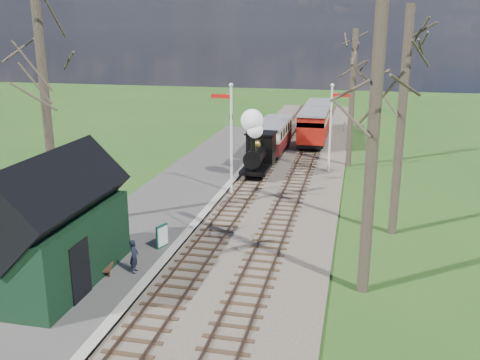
{
  "coord_description": "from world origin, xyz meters",
  "views": [
    {
      "loc": [
        6.0,
        -11.78,
        9.04
      ],
      "look_at": [
        0.32,
        13.59,
        1.6
      ],
      "focal_mm": 40.0,
      "sensor_mm": 36.0,
      "label": 1
    }
  ],
  "objects_px": {
    "coach": "(273,136)",
    "red_carriage_a": "(313,127)",
    "station_shed": "(53,227)",
    "locomotive": "(258,146)",
    "semaphore_far": "(332,121)",
    "red_carriage_b": "(319,116)",
    "sign_board": "(162,236)",
    "bench": "(104,259)",
    "person": "(134,256)",
    "semaphore_near": "(230,131)"
  },
  "relations": [
    {
      "from": "red_carriage_b",
      "to": "sign_board",
      "type": "bearing_deg",
      "value": -98.89
    },
    {
      "from": "sign_board",
      "to": "person",
      "type": "height_order",
      "value": "person"
    },
    {
      "from": "semaphore_near",
      "to": "semaphore_far",
      "type": "distance_m",
      "value": 7.91
    },
    {
      "from": "red_carriage_a",
      "to": "sign_board",
      "type": "distance_m",
      "value": 22.27
    },
    {
      "from": "person",
      "to": "red_carriage_a",
      "type": "bearing_deg",
      "value": -17.2
    },
    {
      "from": "semaphore_near",
      "to": "red_carriage_a",
      "type": "height_order",
      "value": "semaphore_near"
    },
    {
      "from": "bench",
      "to": "person",
      "type": "height_order",
      "value": "person"
    },
    {
      "from": "red_carriage_b",
      "to": "semaphore_near",
      "type": "bearing_deg",
      "value": -100.03
    },
    {
      "from": "coach",
      "to": "semaphore_far",
      "type": "bearing_deg",
      "value": -43.43
    },
    {
      "from": "semaphore_near",
      "to": "sign_board",
      "type": "distance_m",
      "value": 8.84
    },
    {
      "from": "station_shed",
      "to": "locomotive",
      "type": "distance_m",
      "value": 16.65
    },
    {
      "from": "coach",
      "to": "red_carriage_a",
      "type": "height_order",
      "value": "red_carriage_a"
    },
    {
      "from": "semaphore_far",
      "to": "red_carriage_b",
      "type": "relative_size",
      "value": 1.07
    },
    {
      "from": "locomotive",
      "to": "red_carriage_a",
      "type": "bearing_deg",
      "value": 74.58
    },
    {
      "from": "locomotive",
      "to": "sign_board",
      "type": "height_order",
      "value": "locomotive"
    },
    {
      "from": "coach",
      "to": "semaphore_near",
      "type": "bearing_deg",
      "value": -94.34
    },
    {
      "from": "red_carriage_b",
      "to": "sign_board",
      "type": "xyz_separation_m",
      "value": [
        -4.28,
        -27.34,
        -0.86
      ]
    },
    {
      "from": "semaphore_near",
      "to": "person",
      "type": "height_order",
      "value": "semaphore_near"
    },
    {
      "from": "station_shed",
      "to": "sign_board",
      "type": "relative_size",
      "value": 6.39
    },
    {
      "from": "coach",
      "to": "red_carriage_a",
      "type": "xyz_separation_m",
      "value": [
        2.6,
        3.41,
        0.11
      ]
    },
    {
      "from": "semaphore_far",
      "to": "sign_board",
      "type": "xyz_separation_m",
      "value": [
        -6.05,
        -14.29,
        -2.66
      ]
    },
    {
      "from": "semaphore_near",
      "to": "person",
      "type": "xyz_separation_m",
      "value": [
        -1.08,
        -10.77,
        -2.77
      ]
    },
    {
      "from": "locomotive",
      "to": "red_carriage_b",
      "type": "height_order",
      "value": "locomotive"
    },
    {
      "from": "sign_board",
      "to": "person",
      "type": "bearing_deg",
      "value": -93.94
    },
    {
      "from": "locomotive",
      "to": "person",
      "type": "height_order",
      "value": "locomotive"
    },
    {
      "from": "station_shed",
      "to": "bench",
      "type": "height_order",
      "value": "station_shed"
    },
    {
      "from": "semaphore_far",
      "to": "station_shed",
      "type": "bearing_deg",
      "value": -115.72
    },
    {
      "from": "station_shed",
      "to": "red_carriage_b",
      "type": "distance_m",
      "value": 31.81
    },
    {
      "from": "locomotive",
      "to": "person",
      "type": "xyz_separation_m",
      "value": [
        -1.84,
        -14.85,
        -1.13
      ]
    },
    {
      "from": "red_carriage_b",
      "to": "coach",
      "type": "bearing_deg",
      "value": -106.27
    },
    {
      "from": "sign_board",
      "to": "bench",
      "type": "xyz_separation_m",
      "value": [
        -1.39,
        -2.49,
        -0.08
      ]
    },
    {
      "from": "red_carriage_a",
      "to": "red_carriage_b",
      "type": "bearing_deg",
      "value": 90.0
    },
    {
      "from": "coach",
      "to": "person",
      "type": "bearing_deg",
      "value": -95.05
    },
    {
      "from": "sign_board",
      "to": "bench",
      "type": "height_order",
      "value": "sign_board"
    },
    {
      "from": "semaphore_far",
      "to": "person",
      "type": "distance_m",
      "value": 18.07
    },
    {
      "from": "semaphore_near",
      "to": "sign_board",
      "type": "relative_size",
      "value": 6.31
    },
    {
      "from": "semaphore_near",
      "to": "bench",
      "type": "bearing_deg",
      "value": -102.05
    },
    {
      "from": "locomotive",
      "to": "sign_board",
      "type": "bearing_deg",
      "value": -97.67
    },
    {
      "from": "semaphore_far",
      "to": "red_carriage_b",
      "type": "distance_m",
      "value": 13.29
    },
    {
      "from": "locomotive",
      "to": "coach",
      "type": "bearing_deg",
      "value": 89.89
    },
    {
      "from": "station_shed",
      "to": "person",
      "type": "xyz_separation_m",
      "value": [
        2.45,
        1.23,
        -1.42
      ]
    },
    {
      "from": "bench",
      "to": "person",
      "type": "relative_size",
      "value": 1.23
    },
    {
      "from": "red_carriage_a",
      "to": "person",
      "type": "distance_m",
      "value": 24.74
    },
    {
      "from": "locomotive",
      "to": "bench",
      "type": "xyz_separation_m",
      "value": [
        -3.06,
        -14.86,
        -1.36
      ]
    },
    {
      "from": "locomotive",
      "to": "person",
      "type": "distance_m",
      "value": 15.01
    },
    {
      "from": "station_shed",
      "to": "red_carriage_a",
      "type": "bearing_deg",
      "value": 74.89
    },
    {
      "from": "red_carriage_a",
      "to": "person",
      "type": "height_order",
      "value": "red_carriage_a"
    },
    {
      "from": "locomotive",
      "to": "bench",
      "type": "distance_m",
      "value": 15.23
    },
    {
      "from": "coach",
      "to": "red_carriage_a",
      "type": "distance_m",
      "value": 4.29
    },
    {
      "from": "semaphore_far",
      "to": "bench",
      "type": "xyz_separation_m",
      "value": [
        -7.44,
        -16.78,
        -2.74
      ]
    }
  ]
}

